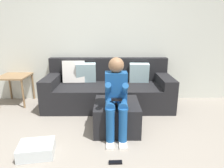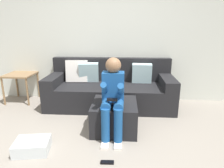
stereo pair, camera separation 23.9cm
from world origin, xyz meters
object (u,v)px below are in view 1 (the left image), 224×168
object	(u,v)px
storage_bin	(37,149)
side_table	(15,79)
person_seated	(116,95)
remote_near_ottoman	(115,162)
couch_sectional	(108,90)
ottoman	(117,116)

from	to	relation	value
storage_bin	side_table	bearing A→B (deg)	119.99
person_seated	storage_bin	bearing A→B (deg)	-154.80
side_table	remote_near_ottoman	distance (m)	2.79
couch_sectional	storage_bin	size ratio (longest dim) A/B	5.80
side_table	remote_near_ottoman	bearing A→B (deg)	-44.28
couch_sectional	person_seated	xyz separation A→B (m)	(0.13, -1.16, 0.29)
person_seated	couch_sectional	bearing A→B (deg)	96.36
ottoman	person_seated	distance (m)	0.44
ottoman	person_seated	bearing A→B (deg)	-94.01
ottoman	remote_near_ottoman	size ratio (longest dim) A/B	4.58
person_seated	side_table	world-z (taller)	person_seated
person_seated	remote_near_ottoman	distance (m)	0.87
person_seated	remote_near_ottoman	size ratio (longest dim) A/B	7.25
remote_near_ottoman	person_seated	bearing A→B (deg)	85.79
couch_sectional	ottoman	bearing A→B (deg)	-81.63
couch_sectional	person_seated	bearing A→B (deg)	-83.64
ottoman	storage_bin	xyz separation A→B (m)	(-0.99, -0.65, -0.14)
storage_bin	remote_near_ottoman	size ratio (longest dim) A/B	2.70
person_seated	remote_near_ottoman	world-z (taller)	person_seated
side_table	person_seated	bearing A→B (deg)	-32.94
person_seated	side_table	bearing A→B (deg)	147.06
person_seated	storage_bin	world-z (taller)	person_seated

